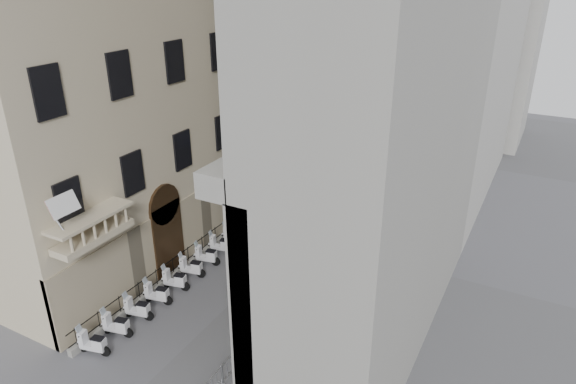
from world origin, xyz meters
name	(u,v)px	position (x,y,z in m)	size (l,w,h in m)	color
iron_fence	(236,231)	(-4.30, 18.00, 0.00)	(0.30, 28.00, 1.40)	black
blue_awning	(390,211)	(4.15, 26.00, 0.00)	(1.60, 3.00, 3.00)	navy
flag	(92,347)	(-4.00, 5.00, 0.00)	(1.00, 1.40, 8.20)	#9E0C11
scooter_0	(95,354)	(-3.49, 4.73, 0.00)	(0.56, 1.40, 1.50)	white
scooter_1	(118,335)	(-3.49, 6.21, 0.00)	(0.56, 1.40, 1.50)	white
scooter_2	(139,318)	(-3.49, 7.69, 0.00)	(0.56, 1.40, 1.50)	white
scooter_3	(158,303)	(-3.49, 9.17, 0.00)	(0.56, 1.40, 1.50)	white
scooter_4	(176,289)	(-3.49, 10.65, 0.00)	(0.56, 1.40, 1.50)	white
scooter_5	(192,276)	(-3.49, 12.13, 0.00)	(0.56, 1.40, 1.50)	white
scooter_6	(207,264)	(-3.49, 13.61, 0.00)	(0.56, 1.40, 1.50)	white
scooter_7	(221,253)	(-3.49, 15.09, 0.00)	(0.56, 1.40, 1.50)	white
scooter_8	(234,243)	(-3.49, 16.57, 0.00)	(0.56, 1.40, 1.50)	white
scooter_9	(246,233)	(-3.49, 18.05, 0.00)	(0.56, 1.40, 1.50)	white
scooter_10	(257,224)	(-3.49, 19.53, 0.00)	(0.56, 1.40, 1.50)	white
scooter_11	(268,216)	(-3.49, 21.02, 0.00)	(0.56, 1.40, 1.50)	white
scooter_12	(278,208)	(-3.49, 22.50, 0.00)	(0.56, 1.40, 1.50)	white
scooter_13	(287,200)	(-3.49, 23.98, 0.00)	(0.56, 1.40, 1.50)	white
barrier_1	(238,367)	(2.96, 7.18, 0.00)	(0.60, 2.40, 1.10)	#A9ABB1
barrier_2	(266,334)	(2.96, 9.68, 0.00)	(0.60, 2.40, 1.10)	#A9ABB1
barrier_3	(289,307)	(2.96, 12.18, 0.00)	(0.60, 2.40, 1.10)	#A9ABB1
barrier_4	(310,283)	(2.96, 14.68, 0.00)	(0.60, 2.40, 1.10)	#A9ABB1
barrier_5	(327,263)	(2.96, 17.18, 0.00)	(0.60, 2.40, 1.10)	#A9ABB1
barrier_6	(343,245)	(2.96, 19.68, 0.00)	(0.60, 2.40, 1.10)	#A9ABB1
barrier_7	(357,229)	(2.96, 22.18, 0.00)	(0.60, 2.40, 1.10)	#A9ABB1
barrier_8	(369,214)	(2.96, 24.68, 0.00)	(0.60, 2.40, 1.10)	#A9ABB1
security_tent	(273,177)	(-3.60, 22.04, 2.65)	(3.91, 3.91, 3.18)	white
street_lamp	(275,135)	(-3.82, 22.84, 5.53)	(2.88, 1.10, 9.17)	gray
info_kiosk	(250,232)	(-2.49, 16.99, 0.82)	(0.51, 0.80, 1.63)	black
pedestrian_a	(336,228)	(2.15, 20.26, 0.78)	(0.57, 0.37, 1.56)	black
pedestrian_b	(400,166)	(2.76, 32.75, 0.96)	(0.94, 0.73, 1.92)	black
pedestrian_c	(337,185)	(-0.51, 26.82, 0.80)	(0.78, 0.51, 1.60)	black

